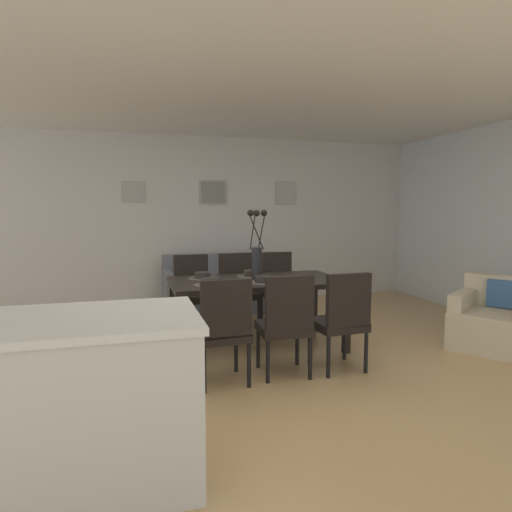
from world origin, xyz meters
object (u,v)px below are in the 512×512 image
object	(u,v)px
dining_chair_near_left	(223,326)
bowl_far_right	(251,273)
dining_chair_mid_left	(342,317)
dining_chair_far_right	(238,286)
bowl_near_right	(203,275)
framed_picture_left	(133,191)
dining_chair_near_right	(193,289)
bowl_far_left	(263,279)
dining_chair_mid_right	(278,285)
sofa	(224,290)
centerpiece_vase	(257,253)
armchair	(497,321)
bowl_near_left	(210,281)
dining_chair_far_left	(286,320)
framed_picture_center	(213,192)
dining_table	(257,286)
framed_picture_right	(286,193)

from	to	relation	value
dining_chair_near_left	bowl_far_right	size ratio (longest dim) A/B	5.41
dining_chair_mid_left	bowl_far_right	size ratio (longest dim) A/B	5.41
dining_chair_far_right	bowl_near_right	xyz separation A→B (m)	(-0.55, -0.69, 0.27)
dining_chair_near_left	framed_picture_left	xyz separation A→B (m)	(-0.66, 3.39, 1.23)
dining_chair_near_right	bowl_far_right	xyz separation A→B (m)	(0.56, -0.66, 0.27)
bowl_near_right	bowl_far_left	world-z (taller)	same
bowl_far_left	dining_chair_mid_right	bearing A→B (deg)	63.91
bowl_far_left	framed_picture_left	world-z (taller)	framed_picture_left
sofa	bowl_far_right	bearing A→B (deg)	-91.76
centerpiece_vase	armchair	distance (m)	2.67
dining_chair_near_left	bowl_near_left	xyz separation A→B (m)	(0.01, 0.69, 0.27)
bowl_near_left	framed_picture_left	bearing A→B (deg)	103.95
sofa	bowl_near_right	bearing A→B (deg)	-109.27
dining_chair_mid_left	framed_picture_left	world-z (taller)	framed_picture_left
dining_chair_mid_right	sofa	world-z (taller)	dining_chair_mid_right
dining_chair_far_left	bowl_far_left	world-z (taller)	dining_chair_far_left
dining_chair_near_left	bowl_far_left	size ratio (longest dim) A/B	5.41
centerpiece_vase	framed_picture_center	size ratio (longest dim) A/B	1.70
bowl_near_right	dining_table	bearing A→B (deg)	-21.92
bowl_near_left	bowl_near_right	bearing A→B (deg)	90.00
armchair	framed_picture_left	distance (m)	5.08
dining_table	framed_picture_left	xyz separation A→B (m)	(-1.21, 2.48, 1.07)
dining_chair_mid_right	framed_picture_center	world-z (taller)	framed_picture_center
armchair	dining_chair_mid_right	bearing A→B (deg)	140.29
armchair	centerpiece_vase	bearing A→B (deg)	163.94
bowl_far_left	framed_picture_left	bearing A→B (deg)	114.17
bowl_far_left	framed_picture_center	size ratio (longest dim) A/B	0.39
dining_chair_near_left	centerpiece_vase	bearing A→B (deg)	58.64
dining_chair_near_left	framed_picture_right	world-z (taller)	framed_picture_right
dining_chair_near_right	framed_picture_left	xyz separation A→B (m)	(-0.65, 1.60, 1.23)
framed_picture_center	bowl_near_left	bearing A→B (deg)	-101.33
dining_chair_near_right	dining_chair_far_right	world-z (taller)	same
bowl_near_left	framed_picture_right	bearing A→B (deg)	57.01
dining_chair_mid_left	bowl_far_left	bearing A→B (deg)	129.58
framed_picture_right	dining_chair_far_right	bearing A→B (deg)	-127.29
bowl_near_right	framed_picture_right	world-z (taller)	framed_picture_right
dining_chair_mid_right	bowl_far_left	bearing A→B (deg)	-116.09
dining_chair_far_right	bowl_far_left	xyz separation A→B (m)	(-0.01, -1.12, 0.27)
dining_chair_near_left	dining_chair_mid_right	xyz separation A→B (m)	(1.10, 1.80, 0.00)
framed_picture_left	bowl_far_right	bearing A→B (deg)	-61.85
dining_chair_mid_right	bowl_near_right	distance (m)	1.30
dining_chair_near_left	dining_chair_mid_left	bearing A→B (deg)	1.28
armchair	framed_picture_left	size ratio (longest dim) A/B	3.36
dining_chair_far_left	dining_chair_far_right	distance (m)	1.77
bowl_far_right	framed_picture_center	xyz separation A→B (m)	(0.00, 2.26, 0.96)
bowl_near_right	framed_picture_left	xyz separation A→B (m)	(-0.67, 2.26, 0.96)
centerpiece_vase	framed_picture_right	size ratio (longest dim) A/B	1.99
bowl_near_right	framed_picture_center	bearing A→B (deg)	76.56
dining_chair_mid_right	framed_picture_center	size ratio (longest dim) A/B	2.12
framed_picture_left	dining_chair_far_left	bearing A→B (deg)	-69.87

